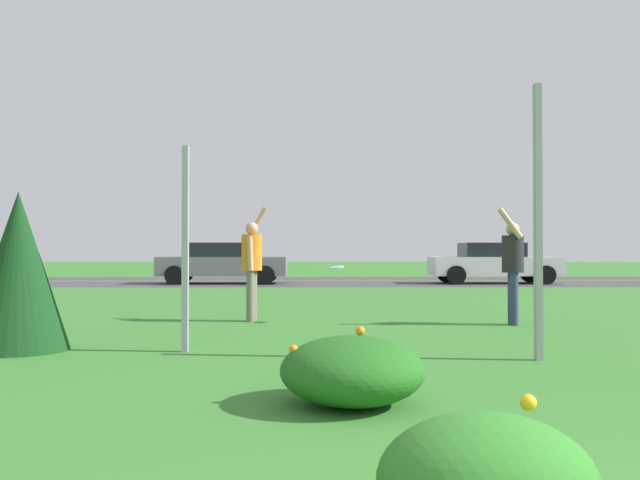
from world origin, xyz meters
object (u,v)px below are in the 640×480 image
(frisbee_pale_blue, at_px, (337,267))
(car_gray_center_left, at_px, (222,263))
(sign_post_near_path, at_px, (185,249))
(sign_post_by_roadside, at_px, (538,222))
(person_catcher_dark_shirt, at_px, (513,263))
(car_white_center_right, at_px, (494,263))
(person_thrower_orange_shirt, at_px, (252,261))

(frisbee_pale_blue, height_order, car_gray_center_left, car_gray_center_left)
(sign_post_near_path, bearing_deg, sign_post_by_roadside, -9.89)
(person_catcher_dark_shirt, distance_m, car_gray_center_left, 15.21)
(frisbee_pale_blue, bearing_deg, person_catcher_dark_shirt, -5.96)
(frisbee_pale_blue, relative_size, car_white_center_right, 0.05)
(car_white_center_right, bearing_deg, person_thrower_orange_shirt, -119.61)
(frisbee_pale_blue, distance_m, car_gray_center_left, 14.01)
(person_thrower_orange_shirt, distance_m, frisbee_pale_blue, 1.43)
(sign_post_near_path, height_order, sign_post_by_roadside, sign_post_by_roadside)
(frisbee_pale_blue, relative_size, car_gray_center_left, 0.05)
(person_catcher_dark_shirt, relative_size, car_white_center_right, 0.41)
(sign_post_by_roadside, height_order, person_catcher_dark_shirt, sign_post_by_roadside)
(person_catcher_dark_shirt, distance_m, car_white_center_right, 14.24)
(car_white_center_right, bearing_deg, car_gray_center_left, 180.00)
(sign_post_near_path, bearing_deg, person_thrower_orange_shirt, 82.17)
(sign_post_near_path, bearing_deg, frisbee_pale_blue, 59.27)
(sign_post_by_roadside, relative_size, person_thrower_orange_shirt, 1.55)
(person_thrower_orange_shirt, bearing_deg, car_gray_center_left, 99.26)
(sign_post_near_path, xyz_separation_m, person_thrower_orange_shirt, (0.48, 3.47, -0.20))
(sign_post_near_path, relative_size, frisbee_pale_blue, 9.76)
(person_thrower_orange_shirt, bearing_deg, sign_post_near_path, -97.83)
(person_catcher_dark_shirt, height_order, car_white_center_right, person_catcher_dark_shirt)
(sign_post_near_path, height_order, person_catcher_dark_shirt, sign_post_near_path)
(sign_post_near_path, xyz_separation_m, car_gray_center_left, (-1.68, 16.69, -0.45))
(frisbee_pale_blue, height_order, car_white_center_right, car_white_center_right)
(sign_post_by_roadside, relative_size, car_gray_center_left, 0.66)
(sign_post_near_path, height_order, car_gray_center_left, sign_post_near_path)
(sign_post_by_roadside, relative_size, frisbee_pale_blue, 12.12)
(sign_post_by_roadside, relative_size, car_white_center_right, 0.66)
(car_gray_center_left, bearing_deg, frisbee_pale_blue, -75.35)
(sign_post_by_roadside, relative_size, person_catcher_dark_shirt, 1.60)
(person_catcher_dark_shirt, height_order, frisbee_pale_blue, person_catcher_dark_shirt)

